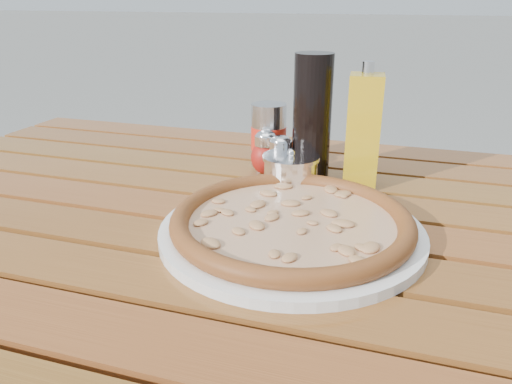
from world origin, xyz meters
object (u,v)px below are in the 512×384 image
(oregano_shaker, at_px, (280,159))
(dark_bottle, at_px, (312,119))
(table, at_px, (252,260))
(plate, at_px, (291,231))
(pizza, at_px, (292,221))
(parmesan_tin, at_px, (291,172))
(olive_oil_cruet, at_px, (363,131))
(soda_can, at_px, (269,136))
(pepper_shaker, at_px, (266,153))

(oregano_shaker, relative_size, dark_bottle, 0.37)
(table, relative_size, plate, 3.89)
(pizza, xyz_separation_m, oregano_shaker, (-0.07, 0.21, 0.02))
(plate, relative_size, pizza, 0.86)
(parmesan_tin, bearing_deg, oregano_shaker, 126.43)
(dark_bottle, height_order, olive_oil_cruet, dark_bottle)
(soda_can, relative_size, parmesan_tin, 1.15)
(plate, bearing_deg, dark_bottle, 95.80)
(soda_can, bearing_deg, pizza, -67.77)
(pepper_shaker, xyz_separation_m, dark_bottle, (0.08, -0.01, 0.07))
(oregano_shaker, bearing_deg, dark_bottle, 21.10)
(plate, relative_size, soda_can, 3.00)
(soda_can, bearing_deg, parmesan_tin, -56.99)
(table, height_order, olive_oil_cruet, olive_oil_cruet)
(soda_can, bearing_deg, plate, -67.77)
(parmesan_tin, bearing_deg, pepper_shaker, 134.81)
(soda_can, distance_m, parmesan_tin, 0.13)
(plate, bearing_deg, oregano_shaker, 109.05)
(dark_bottle, height_order, parmesan_tin, dark_bottle)
(plate, distance_m, soda_can, 0.31)
(pepper_shaker, height_order, soda_can, soda_can)
(pepper_shaker, distance_m, dark_bottle, 0.11)
(plate, distance_m, olive_oil_cruet, 0.25)
(table, distance_m, soda_can, 0.27)
(olive_oil_cruet, bearing_deg, table, -127.33)
(pizza, distance_m, parmesan_tin, 0.18)
(oregano_shaker, xyz_separation_m, soda_can, (-0.04, 0.07, 0.02))
(oregano_shaker, distance_m, olive_oil_cruet, 0.15)
(olive_oil_cruet, bearing_deg, oregano_shaker, -173.11)
(oregano_shaker, bearing_deg, plate, -70.95)
(pepper_shaker, relative_size, oregano_shaker, 1.00)
(table, distance_m, parmesan_tin, 0.17)
(parmesan_tin, bearing_deg, table, -102.68)
(dark_bottle, bearing_deg, pepper_shaker, 176.15)
(oregano_shaker, xyz_separation_m, parmesan_tin, (0.03, -0.04, -0.01))
(dark_bottle, bearing_deg, olive_oil_cruet, -1.71)
(table, xyz_separation_m, pepper_shaker, (-0.04, 0.19, 0.11))
(oregano_shaker, relative_size, parmesan_tin, 0.79)
(dark_bottle, distance_m, soda_can, 0.12)
(plate, height_order, pepper_shaker, pepper_shaker)
(parmesan_tin, bearing_deg, plate, -75.54)
(pizza, bearing_deg, pepper_shaker, 114.46)
(oregano_shaker, distance_m, dark_bottle, 0.09)
(plate, height_order, pizza, pizza)
(plate, bearing_deg, pizza, 63.43)
(oregano_shaker, relative_size, olive_oil_cruet, 0.39)
(pepper_shaker, bearing_deg, table, -79.39)
(soda_can, height_order, parmesan_tin, soda_can)
(pepper_shaker, distance_m, olive_oil_cruet, 0.18)
(pepper_shaker, distance_m, soda_can, 0.05)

